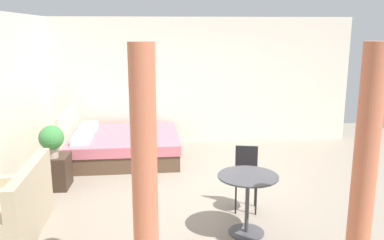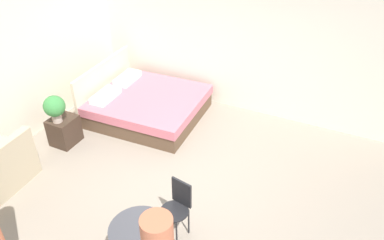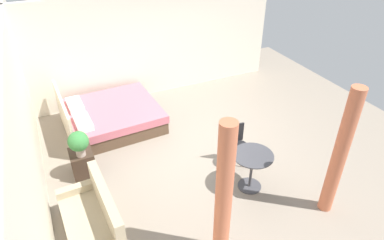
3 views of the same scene
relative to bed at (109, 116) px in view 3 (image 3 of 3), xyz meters
The scene contains 11 objects.
ground_plane 2.33m from the bed, 133.54° to the right, with size 8.58×9.66×0.02m, color gray.
wall_back 2.55m from the bed, 133.81° to the left, with size 8.58×0.12×2.76m, color silver.
wall_right 2.34m from the bed, 54.30° to the right, with size 0.12×6.66×2.76m, color silver.
bed is the anchor object (origin of this frame).
couch 3.20m from the bed, 162.21° to the left, with size 1.57×0.81×0.89m.
nightstand 1.69m from the bed, 149.00° to the left, with size 0.49×0.43×0.53m.
potted_plant 1.87m from the bed, 150.71° to the left, with size 0.38×0.38×0.51m.
balcony_table 3.67m from the bed, 149.11° to the right, with size 0.74×0.74×0.76m.
cafe_chair_near_window 3.14m from the bed, 140.13° to the right, with size 0.45×0.45×0.89m.
curtain_left 5.07m from the bed, 145.99° to the right, with size 0.23×0.23×2.37m.
curtain_right 4.29m from the bed, behind, with size 0.24×0.24×2.37m.
Camera 3 is at (-5.38, 2.78, 4.56)m, focal length 31.96 mm.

